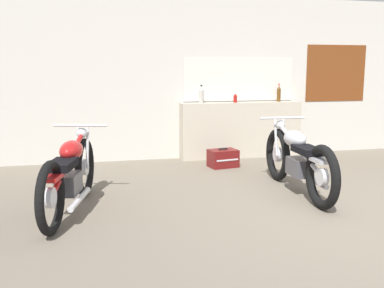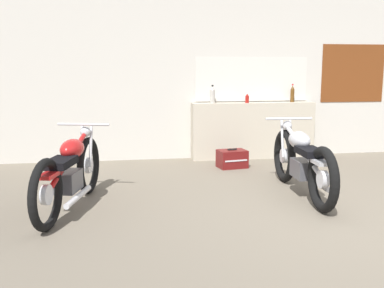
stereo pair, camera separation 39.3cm
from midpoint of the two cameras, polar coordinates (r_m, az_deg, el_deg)
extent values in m
plane|color=#706656|center=(5.14, 21.57, -8.96)|extent=(24.00, 24.00, 0.00)
cube|color=beige|center=(8.12, 9.37, 8.25)|extent=(10.00, 0.06, 2.80)
cube|color=silver|center=(8.07, 9.00, 8.16)|extent=(1.96, 0.01, 0.71)
cube|color=beige|center=(8.07, 9.01, 8.16)|extent=(2.02, 0.01, 0.77)
cube|color=brown|center=(8.85, 20.99, 8.38)|extent=(1.20, 0.01, 1.04)
cube|color=#B7AD99|center=(8.00, 9.15, 1.70)|extent=(2.18, 0.28, 0.98)
cylinder|color=#B7B2A8|center=(7.70, 4.09, 6.00)|extent=(0.08, 0.08, 0.23)
cone|color=#B7B2A8|center=(7.69, 4.10, 7.07)|extent=(0.07, 0.07, 0.06)
cylinder|color=black|center=(7.69, 4.10, 7.40)|extent=(0.03, 0.03, 0.03)
cylinder|color=maroon|center=(7.87, 8.44, 5.63)|extent=(0.06, 0.06, 0.12)
cone|color=maroon|center=(7.87, 8.46, 6.20)|extent=(0.05, 0.05, 0.03)
cylinder|color=silver|center=(7.87, 8.46, 6.37)|extent=(0.03, 0.03, 0.01)
cylinder|color=#5B3814|center=(8.22, 13.97, 5.99)|extent=(0.07, 0.07, 0.23)
cone|color=#5B3814|center=(8.21, 14.02, 7.01)|extent=(0.06, 0.06, 0.06)
cylinder|color=red|center=(8.21, 14.03, 7.32)|extent=(0.03, 0.03, 0.03)
torus|color=black|center=(6.44, 13.38, -1.48)|extent=(0.14, 0.74, 0.74)
cylinder|color=silver|center=(6.44, 13.38, -1.48)|extent=(0.08, 0.21, 0.20)
torus|color=black|center=(5.22, 18.37, -4.30)|extent=(0.14, 0.74, 0.74)
cylinder|color=silver|center=(5.22, 18.37, -4.30)|extent=(0.08, 0.21, 0.20)
cube|color=#4C4C51|center=(5.76, 15.85, -3.07)|extent=(0.24, 0.39, 0.22)
cylinder|color=#B2B2B7|center=(5.72, 15.95, -0.92)|extent=(0.11, 1.23, 0.45)
ellipsoid|color=#B2B2B7|center=(5.86, 15.36, 0.47)|extent=(0.26, 0.47, 0.22)
cube|color=black|center=(5.53, 16.76, -0.97)|extent=(0.26, 0.47, 0.08)
cube|color=#B2B2B7|center=(5.25, 18.11, -2.26)|extent=(0.15, 0.28, 0.04)
cylinder|color=silver|center=(6.31, 13.16, 0.78)|extent=(0.04, 0.17, 0.53)
cylinder|color=silver|center=(6.35, 14.18, 0.80)|extent=(0.04, 0.17, 0.53)
cylinder|color=silver|center=(6.23, 13.99, 3.14)|extent=(0.64, 0.06, 0.03)
sphere|color=silver|center=(6.30, 13.76, 2.30)|extent=(0.13, 0.13, 0.13)
cylinder|color=silver|center=(5.77, 17.43, -4.64)|extent=(0.10, 0.74, 0.06)
torus|color=black|center=(5.79, -11.12, -2.70)|extent=(0.26, 0.72, 0.72)
cylinder|color=silver|center=(5.79, -11.12, -2.70)|extent=(0.11, 0.21, 0.20)
torus|color=black|center=(4.56, -15.69, -6.25)|extent=(0.26, 0.72, 0.72)
cylinder|color=silver|center=(4.56, -15.69, -6.25)|extent=(0.11, 0.21, 0.20)
cube|color=#4C4C51|center=(5.11, -13.35, -4.64)|extent=(0.30, 0.42, 0.22)
cylinder|color=#B21919|center=(5.06, -13.44, -2.22)|extent=(0.35, 1.20, 0.46)
ellipsoid|color=#B21919|center=(5.21, -12.90, -0.62)|extent=(0.34, 0.50, 0.22)
cube|color=black|center=(4.87, -14.19, -2.33)|extent=(0.34, 0.50, 0.08)
cube|color=#B21919|center=(4.59, -15.44, -3.88)|extent=(0.20, 0.29, 0.04)
cylinder|color=silver|center=(5.70, -11.97, -0.16)|extent=(0.07, 0.17, 0.53)
cylinder|color=silver|center=(5.66, -10.81, -0.18)|extent=(0.07, 0.17, 0.53)
cylinder|color=silver|center=(5.58, -11.67, 2.45)|extent=(0.63, 0.18, 0.03)
sphere|color=silver|center=(5.65, -11.47, 1.52)|extent=(0.13, 0.13, 0.13)
cylinder|color=silver|center=(5.02, -12.08, -6.56)|extent=(0.24, 0.73, 0.06)
cube|color=maroon|center=(7.23, 6.66, -1.89)|extent=(0.49, 0.38, 0.28)
cube|color=silver|center=(7.09, 7.21, -2.14)|extent=(0.37, 0.07, 0.02)
cube|color=black|center=(7.21, 6.68, -0.68)|extent=(0.16, 0.05, 0.02)
camera|label=1|loc=(0.20, -87.86, 0.37)|focal=42.00mm
camera|label=2|loc=(0.20, 92.14, -0.37)|focal=42.00mm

